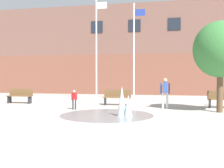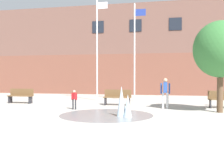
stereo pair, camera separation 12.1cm
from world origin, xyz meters
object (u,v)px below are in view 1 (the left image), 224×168
park_bench_under_left_flagpole (117,97)px  street_tree_near_building (220,50)px  park_bench_far_left (20,96)px  flagpole_right (134,49)px  adult_near_bench (165,91)px  child_running (74,98)px  park_bench_near_trashcan (223,99)px  flagpole_left (97,45)px

park_bench_under_left_flagpole → street_tree_near_building: bearing=-21.2°
park_bench_far_left → park_bench_under_left_flagpole: size_ratio=1.00×
park_bench_under_left_flagpole → flagpole_right: 4.16m
adult_near_bench → park_bench_far_left: bearing=-97.7°
child_running → park_bench_far_left: bearing=-179.0°
park_bench_near_trashcan → flagpole_left: flagpole_left is taller
park_bench_near_trashcan → street_tree_near_building: size_ratio=0.37×
flagpole_right → street_tree_near_building: size_ratio=1.55×
flagpole_left → park_bench_near_trashcan: bearing=-20.9°
park_bench_near_trashcan → park_bench_under_left_flagpole: bearing=177.8°
adult_near_bench → flagpole_left: flagpole_left is taller
park_bench_far_left → flagpole_left: size_ratio=0.22×
park_bench_far_left → park_bench_under_left_flagpole: bearing=0.9°
adult_near_bench → flagpole_right: size_ratio=0.24×
park_bench_under_left_flagpole → park_bench_near_trashcan: bearing=-2.2°
flagpole_left → flagpole_right: 2.65m
park_bench_under_left_flagpole → flagpole_left: 4.74m
park_bench_near_trashcan → adult_near_bench: (-3.05, -0.86, 0.45)m
flagpole_right → park_bench_under_left_flagpole: bearing=-104.5°
child_running → street_tree_near_building: (7.05, 0.34, 2.36)m
flagpole_right → street_tree_near_building: flagpole_right is taller
park_bench_far_left → flagpole_right: flagpole_right is taller
adult_near_bench → street_tree_near_building: (2.51, -0.96, 2.00)m
adult_near_bench → child_running: size_ratio=1.61×
flagpole_left → adult_near_bench: bearing=-39.2°
adult_near_bench → child_running: adult_near_bench is taller
park_bench_under_left_flagpole → adult_near_bench: (2.74, -1.08, 0.45)m
park_bench_under_left_flagpole → flagpole_right: bearing=75.5°
park_bench_far_left → park_bench_under_left_flagpole: 6.17m
park_bench_under_left_flagpole → street_tree_near_building: street_tree_near_building is taller
park_bench_near_trashcan → child_running: bearing=-164.2°
park_bench_far_left → adult_near_bench: 8.97m
adult_near_bench → flagpole_left: (-4.67, 3.80, 2.92)m
park_bench_near_trashcan → child_running: child_running is taller
park_bench_far_left → flagpole_left: flagpole_left is taller
child_running → flagpole_right: size_ratio=0.15×
child_running → park_bench_near_trashcan: bearing=44.3°
flagpole_right → adult_near_bench: bearing=-61.8°
park_bench_near_trashcan → adult_near_bench: size_ratio=1.01×
flagpole_right → flagpole_left: bearing=180.0°
park_bench_far_left → adult_near_bench: (8.91, -0.98, 0.45)m
adult_near_bench → street_tree_near_building: 3.35m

